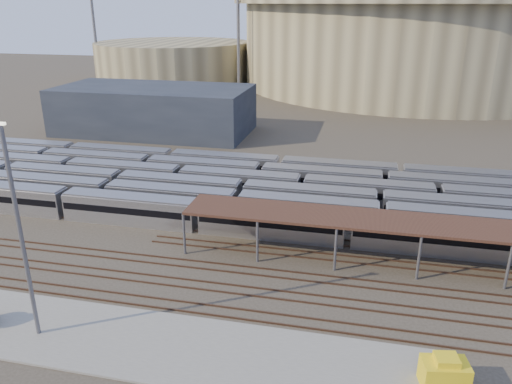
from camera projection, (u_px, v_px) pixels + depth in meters
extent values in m
plane|color=#383026|center=(250.00, 266.00, 54.90)|extent=(420.00, 420.00, 0.00)
cube|color=gray|center=(151.00, 344.00, 42.23)|extent=(50.00, 9.00, 0.20)
cube|color=silver|center=(198.00, 216.00, 63.34)|extent=(112.00, 2.90, 3.60)
cube|color=silver|center=(237.00, 207.00, 66.35)|extent=(112.00, 2.90, 3.60)
cube|color=silver|center=(242.00, 195.00, 70.24)|extent=(112.00, 2.90, 3.60)
cube|color=silver|center=(302.00, 189.00, 72.45)|extent=(112.00, 2.90, 3.60)
cube|color=silver|center=(260.00, 177.00, 77.74)|extent=(112.00, 2.90, 3.60)
cube|color=silver|center=(280.00, 170.00, 81.08)|extent=(112.00, 2.90, 3.60)
cylinder|color=slate|center=(184.00, 234.00, 56.86)|extent=(0.30, 0.30, 5.00)
cylinder|color=slate|center=(200.00, 216.00, 61.78)|extent=(0.30, 0.30, 5.00)
cylinder|color=slate|center=(257.00, 241.00, 55.08)|extent=(0.30, 0.30, 5.00)
cylinder|color=slate|center=(267.00, 222.00, 60.00)|extent=(0.30, 0.30, 5.00)
cylinder|color=slate|center=(335.00, 249.00, 53.30)|extent=(0.30, 0.30, 5.00)
cylinder|color=slate|center=(339.00, 229.00, 58.22)|extent=(0.30, 0.30, 5.00)
cylinder|color=slate|center=(419.00, 258.00, 51.52)|extent=(0.30, 0.30, 5.00)
cylinder|color=slate|center=(415.00, 236.00, 56.44)|extent=(0.30, 0.30, 5.00)
cylinder|color=slate|center=(508.00, 267.00, 49.74)|extent=(0.30, 0.30, 5.00)
cylinder|color=slate|center=(497.00, 243.00, 54.66)|extent=(0.30, 0.30, 5.00)
cube|color=#311A14|center=(463.00, 228.00, 52.15)|extent=(60.00, 6.00, 0.30)
cube|color=#4C3323|center=(246.00, 274.00, 53.27)|extent=(170.00, 0.12, 0.18)
cube|color=#4C3323|center=(249.00, 267.00, 54.64)|extent=(170.00, 0.12, 0.18)
cube|color=#4C3323|center=(236.00, 294.00, 49.63)|extent=(170.00, 0.12, 0.18)
cube|color=#4C3323|center=(240.00, 286.00, 50.99)|extent=(170.00, 0.12, 0.18)
cube|color=#4C3323|center=(225.00, 317.00, 45.98)|extent=(170.00, 0.12, 0.18)
cube|color=#4C3323|center=(229.00, 308.00, 47.35)|extent=(170.00, 0.12, 0.18)
cylinder|color=tan|center=(414.00, 44.00, 172.33)|extent=(116.00, 116.00, 28.00)
cylinder|color=tan|center=(174.00, 61.00, 183.36)|extent=(56.00, 56.00, 14.00)
cube|color=#1E232D|center=(154.00, 110.00, 110.52)|extent=(42.00, 20.00, 10.00)
cylinder|color=slate|center=(238.00, 34.00, 154.99)|extent=(1.00, 1.00, 36.00)
cylinder|color=slate|center=(95.00, 31.00, 175.53)|extent=(1.00, 1.00, 36.00)
cylinder|color=slate|center=(320.00, 28.00, 196.41)|extent=(1.00, 1.00, 36.00)
cylinder|color=slate|center=(21.00, 237.00, 40.29)|extent=(0.36, 0.36, 18.50)
cube|color=#FFF2CC|center=(0.00, 124.00, 36.97)|extent=(0.81, 0.33, 0.20)
cube|color=yellow|center=(444.00, 374.00, 37.19)|extent=(3.70, 2.67, 2.11)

